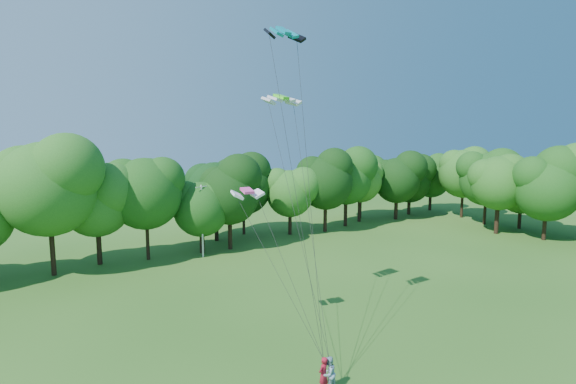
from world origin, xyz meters
TOP-DOWN VIEW (x-y plane):
  - utility_pole at (2.51, 32.04)m, footprint 1.50×0.61m
  - kite_flyer_left at (-2.94, 4.91)m, footprint 0.80×0.65m
  - kite_flyer_right at (-2.60, 4.87)m, footprint 1.03×0.89m
  - kite_teal at (-1.54, 10.60)m, footprint 2.44×1.05m
  - kite_green at (0.90, 14.45)m, footprint 2.82×1.41m
  - kite_pink at (-2.86, 12.78)m, footprint 2.18×1.32m
  - tree_back_center at (7.02, 37.97)m, footprint 8.10×8.10m
  - tree_back_east at (29.98, 36.54)m, footprint 7.15×7.15m
  - tree_flank_east at (39.25, 20.16)m, footprint 7.83×7.83m

SIDE VIEW (x-z plane):
  - kite_flyer_right at x=-2.60m, z-range 0.00..1.83m
  - kite_flyer_left at x=-2.94m, z-range 0.00..1.91m
  - utility_pole at x=2.51m, z-range 0.12..7.98m
  - tree_back_east at x=29.98m, z-range 1.29..11.69m
  - tree_flank_east at x=39.25m, z-range 1.42..12.80m
  - tree_back_center at x=7.02m, z-range 1.47..13.25m
  - kite_pink at x=-2.86m, z-range 9.59..9.93m
  - kite_green at x=0.90m, z-range 15.65..16.13m
  - kite_teal at x=-1.54m, z-range 19.04..19.69m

